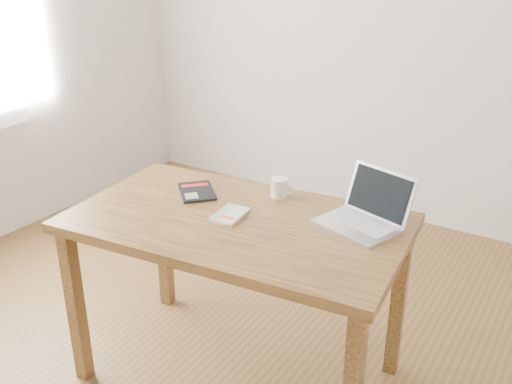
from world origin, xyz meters
The scene contains 6 objects.
room centered at (-0.07, 0.00, 1.36)m, with size 4.04×4.04×2.70m.
desk centered at (0.00, 0.10, 0.66)m, with size 1.35×0.86×0.75m.
white_guidebook centered at (-0.03, 0.10, 0.76)m, with size 0.12×0.17×0.01m.
black_guidebook centered at (-0.28, 0.22, 0.76)m, with size 0.25×0.24×0.01m.
laptop centered at (0.43, 0.32, 0.79)m, with size 0.35×0.33×0.19m.
coffee_mug centered at (0.03, 0.37, 0.79)m, with size 0.10×0.07×0.08m.
Camera 1 is at (1.12, -1.53, 1.71)m, focal length 40.00 mm.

